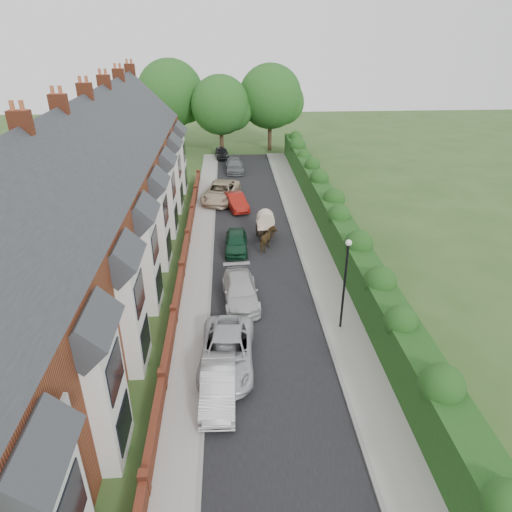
% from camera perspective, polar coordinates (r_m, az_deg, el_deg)
% --- Properties ---
extents(ground, '(140.00, 140.00, 0.00)m').
position_cam_1_polar(ground, '(21.14, 3.62, -15.73)').
color(ground, '#2D4C1E').
rests_on(ground, ground).
extents(road, '(6.00, 58.00, 0.02)m').
position_cam_1_polar(road, '(30.06, 0.22, -1.41)').
color(road, black).
rests_on(road, ground).
extents(pavement_hedge_side, '(2.20, 58.00, 0.12)m').
position_cam_1_polar(pavement_hedge_side, '(30.55, 7.91, -1.09)').
color(pavement_hedge_side, '#9A9792').
rests_on(pavement_hedge_side, ground).
extents(pavement_house_side, '(1.70, 58.00, 0.12)m').
position_cam_1_polar(pavement_house_side, '(30.06, -7.13, -1.53)').
color(pavement_house_side, '#9A9792').
rests_on(pavement_house_side, ground).
extents(kerb_hedge_side, '(0.18, 58.00, 0.13)m').
position_cam_1_polar(kerb_hedge_side, '(30.36, 5.97, -1.14)').
color(kerb_hedge_side, gray).
rests_on(kerb_hedge_side, ground).
extents(kerb_house_side, '(0.18, 58.00, 0.13)m').
position_cam_1_polar(kerb_house_side, '(30.02, -5.61, -1.48)').
color(kerb_house_side, gray).
rests_on(kerb_house_side, ground).
extents(hedge, '(2.10, 58.00, 2.85)m').
position_cam_1_polar(hedge, '(30.26, 11.44, 1.59)').
color(hedge, '#153811').
rests_on(hedge, ground).
extents(terrace_row, '(9.05, 40.50, 11.50)m').
position_cam_1_polar(terrace_row, '(28.55, -20.96, 4.99)').
color(terrace_row, brown).
rests_on(terrace_row, ground).
extents(garden_wall_row, '(0.35, 40.35, 1.10)m').
position_cam_1_polar(garden_wall_row, '(29.09, -9.24, -1.83)').
color(garden_wall_row, brown).
rests_on(garden_wall_row, ground).
extents(lamppost, '(0.32, 0.32, 5.16)m').
position_cam_1_polar(lamppost, '(23.00, 11.12, -2.20)').
color(lamppost, black).
rests_on(lamppost, ground).
extents(tree_far_left, '(7.14, 6.80, 9.29)m').
position_cam_1_polar(tree_far_left, '(56.12, -4.10, 18.15)').
color(tree_far_left, '#332316').
rests_on(tree_far_left, ground).
extents(tree_far_right, '(7.98, 7.60, 10.31)m').
position_cam_1_polar(tree_far_right, '(58.28, 2.18, 19.13)').
color(tree_far_right, '#332316').
rests_on(tree_far_right, ground).
extents(tree_far_back, '(8.40, 8.00, 10.82)m').
position_cam_1_polar(tree_far_back, '(59.30, -10.20, 19.18)').
color(tree_far_back, '#332316').
rests_on(tree_far_back, ground).
extents(car_silver_a, '(1.54, 4.20, 1.38)m').
position_cam_1_polar(car_silver_a, '(20.13, -4.75, -15.77)').
color(car_silver_a, silver).
rests_on(car_silver_a, ground).
extents(car_silver_b, '(2.75, 5.47, 1.48)m').
position_cam_1_polar(car_silver_b, '(21.68, -3.66, -11.85)').
color(car_silver_b, '#BBBCC3').
rests_on(car_silver_b, ground).
extents(car_white, '(2.26, 4.87, 1.38)m').
position_cam_1_polar(car_white, '(26.21, -1.97, -4.35)').
color(car_white, '#BCBCBC').
rests_on(car_white, ground).
extents(car_green, '(1.67, 3.94, 1.33)m').
position_cam_1_polar(car_green, '(32.05, -2.49, 1.77)').
color(car_green, '#113923').
rests_on(car_green, ground).
extents(car_red, '(2.37, 4.27, 1.33)m').
position_cam_1_polar(car_red, '(39.61, -2.54, 6.84)').
color(car_red, maroon).
rests_on(car_red, ground).
extents(car_beige, '(3.93, 6.25, 1.61)m').
position_cam_1_polar(car_beige, '(41.60, -4.42, 7.99)').
color(car_beige, tan).
rests_on(car_beige, ground).
extents(car_grey, '(2.01, 4.59, 1.31)m').
position_cam_1_polar(car_grey, '(50.27, -2.70, 11.24)').
color(car_grey, slate).
rests_on(car_grey, ground).
extents(car_black, '(1.84, 3.86, 1.27)m').
position_cam_1_polar(car_black, '(55.69, -4.29, 12.74)').
color(car_black, black).
rests_on(car_black, ground).
extents(horse, '(1.50, 2.05, 1.58)m').
position_cam_1_polar(horse, '(32.08, 1.49, 2.06)').
color(horse, '#48341A').
rests_on(horse, ground).
extents(horse_cart, '(1.34, 2.95, 2.13)m').
position_cam_1_polar(horse_cart, '(33.74, 1.21, 4.17)').
color(horse_cart, black).
rests_on(horse_cart, ground).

